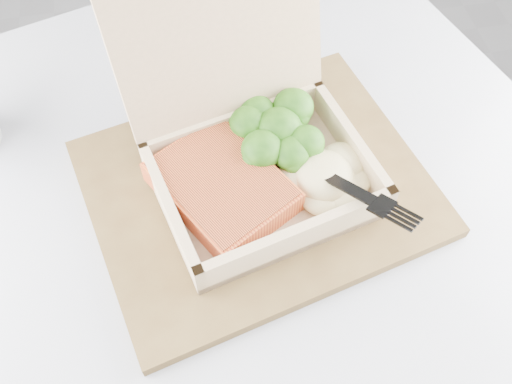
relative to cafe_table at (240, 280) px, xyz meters
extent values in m
cylinder|color=black|center=(0.00, 0.00, -0.53)|extent=(0.43, 0.43, 0.02)
cylinder|color=black|center=(0.00, 0.00, -0.19)|extent=(0.08, 0.08, 0.69)
cube|color=#A6A8B0|center=(0.00, 0.00, 0.17)|extent=(0.98, 0.98, 0.03)
cube|color=brown|center=(0.03, 0.02, 0.19)|extent=(0.41, 0.36, 0.02)
cube|color=tan|center=(0.03, 0.01, 0.21)|extent=(0.25, 0.21, 0.01)
cube|color=tan|center=(-0.07, -0.02, 0.22)|extent=(0.05, 0.16, 0.04)
cube|color=tan|center=(0.13, 0.03, 0.22)|extent=(0.05, 0.16, 0.04)
cube|color=tan|center=(0.05, -0.07, 0.22)|extent=(0.21, 0.06, 0.04)
cube|color=tan|center=(0.01, 0.08, 0.22)|extent=(0.21, 0.06, 0.04)
cube|color=tan|center=(0.01, 0.11, 0.32)|extent=(0.22, 0.10, 0.16)
cube|color=orange|center=(-0.01, 0.01, 0.23)|extent=(0.16, 0.17, 0.03)
ellipsoid|color=beige|center=(0.09, 0.00, 0.23)|extent=(0.10, 0.09, 0.04)
cube|color=black|center=(0.06, 0.04, 0.24)|extent=(0.08, 0.10, 0.03)
cube|color=black|center=(0.11, -0.03, 0.24)|extent=(0.05, 0.05, 0.01)
cube|color=white|center=(-0.02, 0.21, 0.19)|extent=(0.11, 0.14, 0.00)
camera|label=1|loc=(-0.04, -0.32, 0.72)|focal=40.00mm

